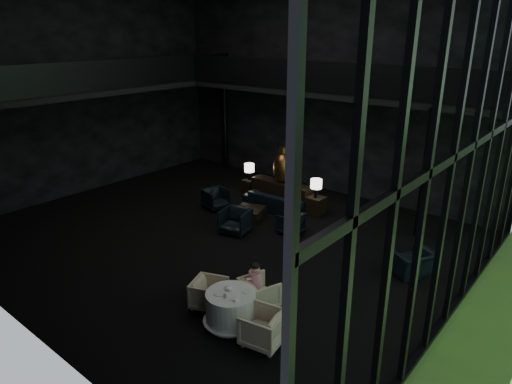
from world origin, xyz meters
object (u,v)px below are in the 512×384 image
Objects in this scene: dining_chair_east at (263,326)px; console at (281,192)px; bronze_urn at (283,167)px; side_table_right at (316,205)px; table_lamp_left at (249,168)px; sofa at (273,198)px; lounge_armchair_east at (291,223)px; lounge_armchair_west at (216,198)px; dining_chair_north at (259,291)px; window_armchair at (412,259)px; dining_table at (231,310)px; lounge_armchair_south at (235,219)px; child at (255,275)px; side_table_left at (250,186)px; table_lamp_right at (316,185)px; coffee_table at (250,214)px; dining_chair_west at (209,293)px.

console is at bearing -156.03° from dining_chair_east.
side_table_right is (1.60, -0.19, -1.04)m from bronze_urn.
table_lamp_left is 0.29× the size of sofa.
dining_chair_east is at bearing 25.32° from lounge_armchair_east.
side_table_right is 7.27m from dining_chair_east.
side_table_right is at bearing -45.26° from lounge_armchair_west.
lounge_armchair_east is 4.21m from dining_chair_north.
lounge_armchair_east is at bearing -62.86° from window_armchair.
lounge_armchair_east is 0.55× the size of dining_table.
child is at bearing -55.39° from lounge_armchair_south.
lounge_armchair_south reaches higher than dining_chair_east.
dining_table is at bearing -52.34° from table_lamp_left.
side_table_left is 0.83× the size of child.
lounge_armchair_south is at bearing -21.56° from dining_chair_north.
dining_chair_east is at bearing -65.91° from side_table_right.
bronze_urn reaches higher than table_lamp_right.
dining_chair_east is (0.97, -0.09, 0.10)m from dining_table.
side_table_right is 2.36m from coffee_table.
dining_table is at bearing -120.87° from dining_chair_west.
side_table_right is 0.73× the size of lounge_armchair_west.
lounge_armchair_west is 6.25m from child.
table_lamp_left reaches higher than lounge_armchair_east.
bronze_urn is at bearing 2.11° from dining_chair_west.
sofa reaches higher than dining_chair_east.
side_table_left is at bearing -48.67° from child.
side_table_left is at bearing -29.18° from dining_chair_north.
sofa is (-1.37, -0.61, -0.63)m from table_lamp_right.
lounge_armchair_west is at bearing -148.71° from table_lamp_right.
coffee_table is at bearing -127.95° from side_table_right.
dining_chair_north reaches higher than side_table_right.
sofa is 1.83× the size of dining_table.
window_armchair is at bearing -16.25° from table_lamp_left.
bronze_urn is at bearing -77.17° from sofa.
lounge_armchair_west is 1.22× the size of lounge_armchair_east.
child reaches higher than dining_chair_west.
dining_chair_west reaches higher than side_table_left.
lounge_armchair_south is (-1.09, -2.93, -0.60)m from table_lamp_right.
table_lamp_left is 7.94m from dining_chair_west.
lounge_armchair_east is at bearing -47.87° from bronze_urn.
table_lamp_left is at bearing -125.00° from lounge_armchair_east.
dining_chair_west is (4.38, -6.60, 0.10)m from side_table_left.
bronze_urn is 3.31m from lounge_armchair_south.
child is (1.69, -3.79, 0.42)m from lounge_armchair_east.
lounge_armchair_west is at bearing 136.51° from lounge_armchair_south.
sofa is at bearing -74.66° from window_armchair.
table_lamp_right is at bearing -10.25° from dining_chair_west.
sofa is at bearing -154.59° from side_table_right.
dining_table is at bearing -63.09° from lounge_armchair_south.
lounge_armchair_west is (0.18, -2.07, 0.15)m from side_table_left.
dining_table is at bearing -73.02° from side_table_right.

